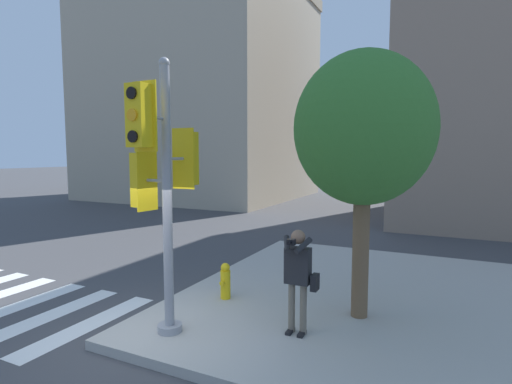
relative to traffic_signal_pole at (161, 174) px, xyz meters
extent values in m
plane|color=#424244|center=(-0.37, -0.35, -2.74)|extent=(160.00, 160.00, 0.00)
cube|color=#ADA89E|center=(3.13, 3.15, -2.66)|extent=(8.00, 8.00, 0.16)
cube|color=silver|center=(-1.57, -0.16, -2.74)|extent=(0.47, 2.91, 0.01)
cube|color=silver|center=(-2.57, -0.16, -2.74)|extent=(0.47, 2.91, 0.01)
cube|color=silver|center=(-3.57, -0.16, -2.74)|extent=(0.47, 2.91, 0.01)
cylinder|color=#939399|center=(0.13, -0.02, -2.52)|extent=(0.40, 0.40, 0.12)
cylinder|color=#939399|center=(0.13, -0.02, -0.39)|extent=(0.15, 0.15, 4.14)
sphere|color=#939399|center=(0.13, -0.02, 1.72)|extent=(0.17, 0.17, 0.17)
cylinder|color=#939399|center=(0.12, 0.26, 0.24)|extent=(0.06, 0.40, 0.05)
cube|color=yellow|center=(0.11, 0.57, 0.24)|extent=(0.31, 0.25, 0.90)
cube|color=yellow|center=(0.12, 0.44, 0.24)|extent=(0.42, 0.04, 1.02)
cylinder|color=black|center=(0.11, 0.71, 0.54)|extent=(0.17, 0.03, 0.17)
cylinder|color=orange|center=(0.11, 0.71, 0.24)|extent=(0.17, 0.03, 0.17)
cylinder|color=black|center=(0.11, 0.71, -0.06)|extent=(0.17, 0.03, 0.17)
cylinder|color=#939399|center=(0.13, -0.29, 0.86)|extent=(0.05, 0.40, 0.05)
cube|color=yellow|center=(0.13, -0.61, 0.86)|extent=(0.30, 0.24, 0.90)
cube|color=yellow|center=(0.13, -0.48, 0.86)|extent=(0.42, 0.02, 1.02)
cylinder|color=black|center=(0.13, -0.75, 1.16)|extent=(0.17, 0.03, 0.17)
cylinder|color=orange|center=(0.13, -0.75, 0.86)|extent=(0.17, 0.03, 0.17)
cylinder|color=black|center=(0.13, -0.75, 0.56)|extent=(0.17, 0.03, 0.17)
cylinder|color=#939399|center=(-0.14, 0.02, -0.11)|extent=(0.40, 0.11, 0.05)
cube|color=yellow|center=(-0.46, 0.07, -0.11)|extent=(0.28, 0.33, 0.90)
cube|color=yellow|center=(-0.33, 0.05, -0.11)|extent=(0.09, 0.42, 1.02)
cylinder|color=black|center=(-0.59, 0.09, 0.19)|extent=(0.06, 0.17, 0.17)
cylinder|color=orange|center=(-0.59, 0.09, -0.11)|extent=(0.06, 0.17, 0.17)
cylinder|color=black|center=(-0.59, 0.09, -0.41)|extent=(0.06, 0.17, 0.17)
cube|color=black|center=(1.93, 0.79, -2.56)|extent=(0.09, 0.24, 0.05)
cube|color=black|center=(2.13, 0.79, -2.56)|extent=(0.09, 0.24, 0.05)
cylinder|color=#6B6051|center=(1.93, 0.85, -2.17)|extent=(0.11, 0.11, 0.82)
cylinder|color=#6B6051|center=(2.13, 0.85, -2.17)|extent=(0.11, 0.11, 0.82)
cube|color=#232326|center=(2.03, 0.85, -1.46)|extent=(0.40, 0.22, 0.58)
sphere|color=#8C664C|center=(2.03, 0.85, -1.00)|extent=(0.23, 0.23, 0.23)
cube|color=black|center=(2.03, 0.54, -1.02)|extent=(0.12, 0.10, 0.09)
cylinder|color=black|center=(2.03, 0.47, -1.02)|extent=(0.06, 0.08, 0.06)
cylinder|color=#232326|center=(1.89, 0.71, -1.09)|extent=(0.23, 0.35, 0.24)
cylinder|color=#232326|center=(2.16, 0.71, -1.09)|extent=(0.23, 0.35, 0.24)
cube|color=black|center=(2.31, 0.87, -1.71)|extent=(0.10, 0.20, 0.26)
cylinder|color=brown|center=(2.80, 1.97, -1.33)|extent=(0.29, 0.29, 2.49)
ellipsoid|color=#38752D|center=(2.80, 1.97, 0.76)|extent=(2.41, 2.41, 2.65)
cylinder|color=yellow|center=(0.19, 1.69, -2.29)|extent=(0.20, 0.20, 0.57)
sphere|color=yellow|center=(0.19, 1.69, -1.95)|extent=(0.18, 0.18, 0.18)
cylinder|color=yellow|center=(0.19, 1.56, -2.23)|extent=(0.09, 0.06, 0.09)
cube|color=tan|center=(-11.92, 19.48, 4.22)|extent=(13.41, 12.43, 13.91)
camera|label=1|loc=(4.14, -5.07, 0.32)|focal=28.00mm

